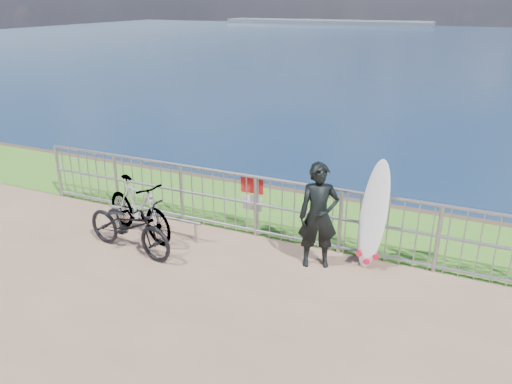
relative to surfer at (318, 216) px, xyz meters
The scene contains 8 objects.
grass_strip 1.99m from the surfer, 115.95° to the left, with size 120.00×120.00×0.00m, color #387720.
seascape 153.12m from the surfer, 106.92° to the left, with size 260.00×260.00×5.00m.
railing 0.98m from the surfer, 145.88° to the left, with size 10.06×0.10×1.13m.
surfer is the anchor object (origin of this frame).
surfboard 0.84m from the surfer, 26.00° to the left, with size 0.54×0.51×1.70m.
bicycle_near 3.07m from the surfer, 163.66° to the right, with size 0.62×1.78×0.93m, color black.
bicycle_far 3.17m from the surfer, behind, with size 0.50×1.76×1.05m, color black.
bike_rack 3.00m from the surfer, behind, with size 1.91×0.05×0.40m.
Camera 1 is at (2.79, -5.60, 3.93)m, focal length 35.00 mm.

